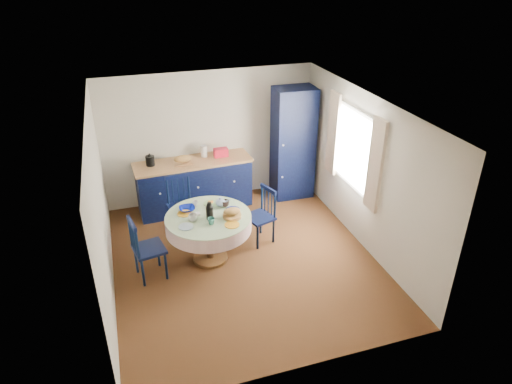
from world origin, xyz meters
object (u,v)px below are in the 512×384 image
mug_b (211,221)px  pantry_cabinet (293,144)px  mug_d (195,203)px  cobalt_bowl (187,209)px  chair_left (146,248)px  mug_c (225,203)px  dining_table (209,223)px  kitchen_counter (194,184)px  chair_right (261,215)px  mug_a (193,218)px  chair_far (182,205)px

mug_b → pantry_cabinet: bearing=43.2°
mug_d → mug_b: bearing=-79.0°
cobalt_bowl → chair_left: bearing=-149.6°
cobalt_bowl → mug_c: bearing=-4.6°
cobalt_bowl → dining_table: bearing=-43.2°
kitchen_counter → chair_right: bearing=-62.7°
mug_c → mug_a: bearing=-153.5°
dining_table → chair_right: (0.93, 0.28, -0.19)m
pantry_cabinet → chair_left: 3.57m
mug_a → mug_d: bearing=74.5°
kitchen_counter → dining_table: bearing=-95.7°
chair_right → mug_b: 1.13m
kitchen_counter → mug_c: bearing=-84.5°
mug_d → cobalt_bowl: (-0.15, -0.11, -0.01)m
dining_table → mug_c: dining_table is taller
mug_c → mug_d: (-0.44, 0.15, -0.01)m
mug_a → mug_b: size_ratio=1.24×
chair_right → chair_left: bearing=-96.5°
kitchen_counter → mug_b: kitchen_counter is taller
kitchen_counter → chair_far: (-0.36, -0.78, 0.03)m
chair_right → mug_a: (-1.18, -0.34, 0.36)m
kitchen_counter → chair_left: 2.16m
mug_d → mug_c: bearing=-19.3°
pantry_cabinet → mug_a: size_ratio=15.99×
mug_a → mug_d: size_ratio=1.49×
mug_b → chair_far: bearing=102.4°
dining_table → mug_b: 0.30m
pantry_cabinet → kitchen_counter: bearing=179.8°
pantry_cabinet → chair_right: size_ratio=2.26×
mug_b → chair_right: bearing=28.6°
chair_far → mug_b: size_ratio=9.45×
pantry_cabinet → mug_a: (-2.28, -1.74, -0.24)m
dining_table → mug_d: dining_table is taller
pantry_cabinet → chair_far: size_ratio=2.10×
kitchen_counter → pantry_cabinet: 2.03m
dining_table → cobalt_bowl: size_ratio=5.39×
kitchen_counter → mug_a: (-0.34, -1.79, 0.36)m
mug_d → kitchen_counter: bearing=80.9°
chair_right → mug_c: size_ratio=7.37×
kitchen_counter → mug_c: size_ratio=16.67×
mug_b → dining_table: bearing=87.0°
mug_b → mug_d: mug_b is taller
mug_c → mug_d: size_ratio=1.43×
kitchen_counter → chair_left: kitchen_counter is taller
chair_left → mug_c: size_ratio=7.79×
mug_c → pantry_cabinet: bearing=40.4°
chair_far → mug_d: size_ratio=11.35×
chair_left → cobalt_bowl: (0.70, 0.41, 0.31)m
mug_c → cobalt_bowl: mug_c is taller
mug_b → chair_left: bearing=174.6°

